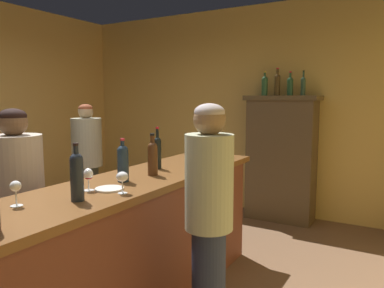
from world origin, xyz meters
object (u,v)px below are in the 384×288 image
wine_bottle_rose (158,151)px  display_bottle_center (290,85)px  wine_bottle_riesling (77,174)px  wine_bottle_merlot (123,162)px  wine_glass_front (88,176)px  patron_in_grey (18,205)px  cheese_plate (109,189)px  wine_glass_mid (16,188)px  bartender (209,215)px  patron_in_navy (87,163)px  wine_glass_rear (122,177)px  display_bottle_midright (303,85)px  wine_bottle_malbec (153,157)px  display_bottle_midleft (277,83)px  display_bottle_left (265,85)px  bar_counter (123,252)px  display_cabinet (281,156)px

wine_bottle_rose → display_bottle_center: bearing=78.9°
wine_bottle_riesling → wine_bottle_merlot: 0.52m
wine_glass_front → patron_in_grey: size_ratio=0.09×
wine_glass_front → cheese_plate: wine_glass_front is taller
wine_glass_mid → patron_in_grey: 0.78m
wine_bottle_rose → wine_glass_mid: size_ratio=2.46×
wine_glass_front → bartender: (0.67, 0.34, -0.24)m
patron_in_navy → cheese_plate: bearing=-17.5°
wine_glass_rear → patron_in_navy: patron_in_navy is taller
patron_in_grey → display_bottle_midright: bearing=25.0°
wine_bottle_malbec → display_bottle_midleft: size_ratio=0.90×
wine_bottle_rose → display_bottle_midleft: 2.35m
patron_in_grey → wine_bottle_merlot: bearing=-17.4°
wine_glass_mid → display_bottle_left: 3.58m
wine_bottle_merlot → bartender: size_ratio=0.19×
cheese_plate → display_bottle_midright: size_ratio=0.59×
wine_bottle_rose → bar_counter: bearing=-81.8°
wine_bottle_riesling → patron_in_grey: 0.88m
wine_bottle_merlot → patron_in_navy: (-1.58, 1.18, -0.33)m
wine_glass_rear → patron_in_grey: (-0.91, -0.09, -0.29)m
wine_glass_rear → display_bottle_left: bearing=93.4°
wine_glass_rear → patron_in_navy: bearing=141.3°
wine_bottle_rose → cheese_plate: (0.15, -0.74, -0.14)m
wine_glass_front → patron_in_navy: size_ratio=0.09×
display_bottle_center → bartender: 2.88m
wine_glass_front → wine_glass_mid: wine_glass_front is taller
bar_counter → display_bottle_left: 3.05m
wine_bottle_merlot → display_bottle_midright: size_ratio=0.99×
display_bottle_midleft → wine_bottle_merlot: bearing=-94.2°
display_bottle_midright → wine_glass_mid: bearing=-100.2°
wine_bottle_merlot → patron_in_navy: 2.00m
wine_bottle_malbec → wine_glass_mid: wine_bottle_malbec is taller
bar_counter → display_cabinet: size_ratio=1.89×
wine_bottle_malbec → display_bottle_midleft: display_bottle_midleft is taller
wine_bottle_merlot → display_bottle_midleft: (0.20, 2.76, 0.62)m
wine_bottle_merlot → wine_glass_mid: 0.76m
display_cabinet → cheese_plate: size_ratio=8.96×
wine_bottle_riesling → display_bottle_midleft: bearing=88.2°
display_cabinet → wine_bottle_merlot: bearing=-95.8°
wine_bottle_riesling → wine_glass_rear: wine_bottle_riesling is taller
display_bottle_midleft → display_bottle_center: bearing=0.0°
bar_counter → patron_in_grey: (-0.70, -0.32, 0.32)m
display_cabinet → display_bottle_center: (0.09, 0.00, 0.91)m
wine_bottle_rose → bartender: bartender is taller
wine_bottle_riesling → display_bottle_midleft: display_bottle_midleft is taller
wine_glass_mid → bartender: bartender is taller
patron_in_navy → bartender: (2.24, -1.15, 0.05)m
wine_glass_mid → wine_bottle_merlot: bearing=82.3°
cheese_plate → patron_in_grey: patron_in_grey is taller
wine_glass_mid → wine_glass_rear: size_ratio=1.03×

